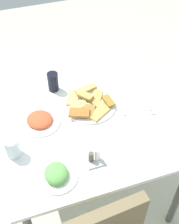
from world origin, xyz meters
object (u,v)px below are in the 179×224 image
(salad_plate_greens, at_px, (56,174))
(condiment_caddy, at_px, (94,158))
(dining_table, at_px, (89,133))
(drinking_glass, at_px, (12,147))
(salad_plate_rice, at_px, (40,120))
(spoon, at_px, (139,114))
(soda_can, at_px, (53,82))
(paper_napkin, at_px, (138,112))
(fork, at_px, (137,110))
(pide_platter, at_px, (89,104))

(salad_plate_greens, relative_size, condiment_caddy, 2.29)
(dining_table, xyz_separation_m, drinking_glass, (0.43, 0.08, 0.15))
(salad_plate_rice, relative_size, spoon, 1.20)
(dining_table, bearing_deg, salad_plate_rice, -19.79)
(soda_can, relative_size, drinking_glass, 1.09)
(dining_table, relative_size, drinking_glass, 9.09)
(dining_table, xyz_separation_m, paper_napkin, (-0.29, 0.01, 0.09))
(soda_can, xyz_separation_m, paper_napkin, (-0.41, 0.35, -0.06))
(soda_can, xyz_separation_m, drinking_glass, (0.31, 0.42, -0.01))
(paper_napkin, bearing_deg, fork, -90.00)
(soda_can, bearing_deg, pide_platter, 127.88)
(dining_table, height_order, paper_napkin, paper_napkin)
(condiment_caddy, bearing_deg, salad_plate_greens, 8.19)
(pide_platter, xyz_separation_m, soda_can, (0.16, -0.21, 0.05))
(salad_plate_rice, relative_size, drinking_glass, 2.07)
(salad_plate_rice, bearing_deg, fork, 170.89)
(drinking_glass, bearing_deg, dining_table, -169.67)
(soda_can, distance_m, condiment_caddy, 0.60)
(drinking_glass, relative_size, paper_napkin, 0.78)
(dining_table, height_order, drinking_glass, drinking_glass)
(pide_platter, xyz_separation_m, condiment_caddy, (0.10, 0.38, 0.01))
(paper_napkin, relative_size, spoon, 0.74)
(paper_napkin, bearing_deg, spoon, 90.00)
(dining_table, relative_size, soda_can, 8.32)
(drinking_glass, xyz_separation_m, spoon, (-0.73, -0.05, -0.05))
(fork, relative_size, condiment_caddy, 1.96)
(pide_platter, distance_m, salad_plate_greens, 0.51)
(pide_platter, relative_size, drinking_glass, 2.78)
(pide_platter, relative_size, salad_plate_greens, 1.50)
(drinking_glass, bearing_deg, fork, -173.45)
(salad_plate_rice, xyz_separation_m, condiment_caddy, (-0.20, 0.35, 0.01))
(soda_can, relative_size, fork, 0.69)
(salad_plate_greens, distance_m, fork, 0.62)
(dining_table, distance_m, paper_napkin, 0.31)
(drinking_glass, height_order, condiment_caddy, drinking_glass)
(soda_can, bearing_deg, salad_plate_rice, 60.14)
(pide_platter, height_order, spoon, pide_platter)
(salad_plate_rice, bearing_deg, spoon, 167.30)
(pide_platter, bearing_deg, paper_napkin, 150.00)
(fork, xyz_separation_m, spoon, (0.00, 0.04, 0.00))
(drinking_glass, relative_size, condiment_caddy, 1.23)
(salad_plate_greens, bearing_deg, soda_can, -102.93)
(paper_napkin, distance_m, spoon, 0.02)
(salad_plate_rice, height_order, soda_can, soda_can)
(dining_table, height_order, pide_platter, pide_platter)
(pide_platter, bearing_deg, spoon, 147.00)
(fork, bearing_deg, salad_plate_greens, 41.50)
(drinking_glass, xyz_separation_m, paper_napkin, (-0.73, -0.07, -0.05))
(pide_platter, relative_size, salad_plate_rice, 1.34)
(fork, bearing_deg, condiment_caddy, 50.25)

